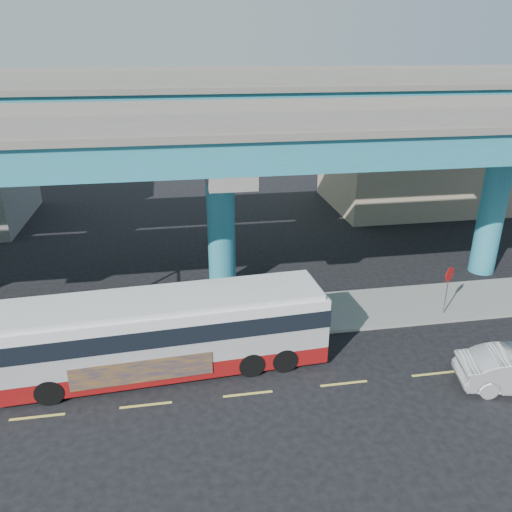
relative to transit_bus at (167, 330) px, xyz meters
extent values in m
plane|color=black|center=(3.04, -1.98, -1.88)|extent=(120.00, 120.00, 0.00)
cube|color=gray|center=(3.04, 3.52, -1.81)|extent=(70.00, 4.00, 0.15)
cube|color=#D8C64C|center=(-4.96, -2.28, -1.88)|extent=(2.00, 0.12, 0.01)
cube|color=#D8C64C|center=(-0.96, -2.28, -1.88)|extent=(2.00, 0.12, 0.01)
cube|color=#D8C64C|center=(3.04, -2.28, -1.88)|extent=(2.00, 0.12, 0.01)
cube|color=#D8C64C|center=(7.04, -2.28, -1.88)|extent=(2.00, 0.12, 0.01)
cube|color=#D8C64C|center=(11.04, -2.28, -1.88)|extent=(2.00, 0.12, 0.01)
cylinder|color=teal|center=(3.04, 7.02, 1.82)|extent=(1.50, 1.50, 7.40)
cube|color=gray|center=(3.04, 7.02, 5.82)|extent=(2.00, 12.00, 0.60)
cube|color=gray|center=(3.04, 10.52, 6.72)|extent=(1.80, 5.00, 1.20)
cylinder|color=teal|center=(19.04, 7.02, 1.82)|extent=(1.50, 1.50, 7.40)
cube|color=gray|center=(19.04, 7.02, 5.82)|extent=(2.00, 12.00, 0.60)
cube|color=gray|center=(19.04, 10.52, 6.72)|extent=(1.80, 5.00, 1.20)
cube|color=teal|center=(3.04, 3.52, 6.82)|extent=(52.00, 5.00, 1.40)
cube|color=gray|center=(3.04, 3.52, 7.67)|extent=(52.00, 5.40, 0.30)
cube|color=gray|center=(3.04, 1.02, 8.22)|extent=(52.00, 0.25, 0.80)
cube|color=gray|center=(3.04, 6.02, 8.22)|extent=(52.00, 0.25, 0.80)
cube|color=teal|center=(3.04, 10.52, 8.02)|extent=(52.00, 5.00, 1.40)
cube|color=gray|center=(3.04, 10.52, 8.87)|extent=(52.00, 5.40, 0.30)
cube|color=gray|center=(3.04, 8.02, 9.42)|extent=(52.00, 0.25, 0.80)
cube|color=gray|center=(3.04, 13.02, 9.42)|extent=(52.00, 0.25, 0.80)
cube|color=tan|center=(21.04, 21.02, 1.62)|extent=(14.00, 10.00, 7.00)
cube|color=black|center=(21.04, 15.92, 3.72)|extent=(12.00, 0.25, 1.20)
cube|color=maroon|center=(-0.02, 0.00, -1.27)|extent=(13.45, 3.59, 0.78)
cube|color=silver|center=(-0.02, 0.00, -0.06)|extent=(13.45, 3.59, 1.66)
cube|color=black|center=(-0.02, 0.00, 0.50)|extent=(13.51, 3.65, 0.78)
cube|color=silver|center=(-0.02, 0.00, 1.11)|extent=(13.45, 3.59, 0.44)
cube|color=silver|center=(-0.02, 0.00, 1.44)|extent=(13.03, 3.32, 0.22)
cube|color=black|center=(6.64, 0.39, 0.33)|extent=(0.21, 2.58, 1.33)
cube|color=#121F50|center=(-1.04, -1.50, -0.86)|extent=(5.54, 0.37, 1.00)
cylinder|color=black|center=(-4.59, -1.54, -1.33)|extent=(1.13, 0.40, 1.11)
cylinder|color=black|center=(-4.74, 1.00, -1.33)|extent=(1.13, 0.40, 1.11)
cylinder|color=black|center=(3.38, -1.08, -1.33)|extent=(1.13, 0.40, 1.11)
cylinder|color=black|center=(3.23, 1.47, -1.33)|extent=(1.13, 0.40, 1.11)
cylinder|color=black|center=(4.82, -0.99, -1.33)|extent=(1.13, 0.40, 1.11)
cylinder|color=black|center=(4.67, 1.55, -1.33)|extent=(1.13, 0.40, 1.11)
imported|color=#2A2A2E|center=(-6.56, 3.67, -1.04)|extent=(3.68, 4.92, 1.40)
cylinder|color=gray|center=(13.88, 2.22, -0.60)|extent=(0.06, 0.06, 2.28)
cylinder|color=#B20A0A|center=(13.88, 2.19, 0.49)|extent=(0.69, 0.43, 0.79)
camera|label=1|loc=(0.65, -18.30, 10.97)|focal=35.00mm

